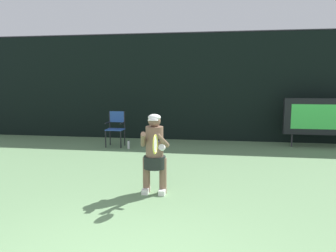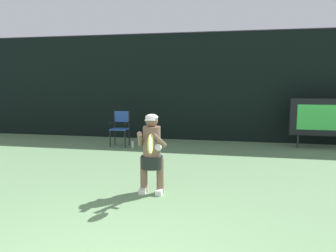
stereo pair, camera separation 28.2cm
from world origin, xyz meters
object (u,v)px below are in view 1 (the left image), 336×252
object	(u,v)px
scoreboard	(322,117)
tennis_player	(154,151)
umpire_chair	(116,127)
water_bottle	(129,145)
tennis_racket	(155,144)

from	to	relation	value
scoreboard	tennis_player	world-z (taller)	scoreboard
scoreboard	umpire_chair	xyz separation A→B (m)	(-6.21, -0.77, -0.33)
scoreboard	umpire_chair	world-z (taller)	scoreboard
scoreboard	water_bottle	bearing A→B (deg)	-169.13
umpire_chair	water_bottle	bearing A→B (deg)	-33.41
umpire_chair	tennis_racket	world-z (taller)	tennis_racket
umpire_chair	water_bottle	size ratio (longest dim) A/B	4.08
umpire_chair	tennis_player	bearing A→B (deg)	-63.21
scoreboard	umpire_chair	distance (m)	6.27
tennis_racket	water_bottle	bearing A→B (deg)	115.49
scoreboard	tennis_racket	world-z (taller)	scoreboard
scoreboard	tennis_racket	size ratio (longest dim) A/B	3.65
tennis_player	tennis_racket	world-z (taller)	tennis_player
water_bottle	tennis_racket	xyz separation A→B (m)	(1.68, -4.28, 0.87)
tennis_player	scoreboard	bearing A→B (deg)	49.19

